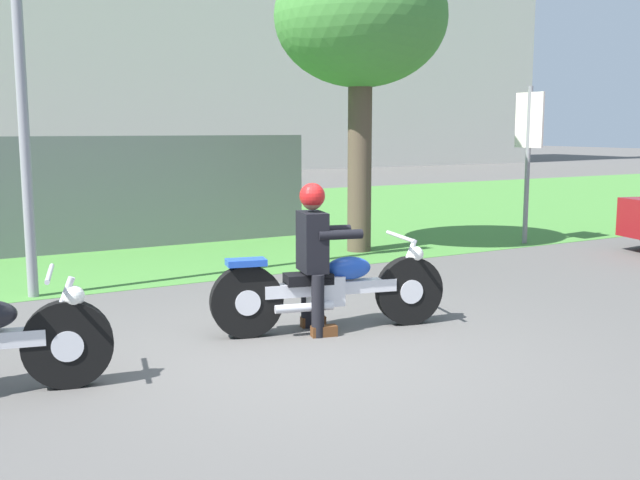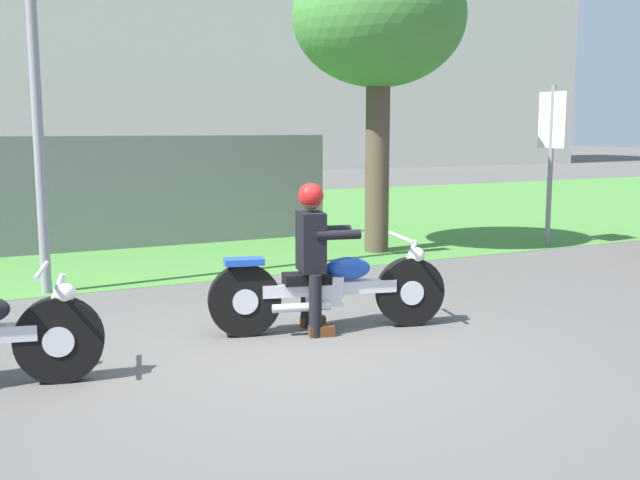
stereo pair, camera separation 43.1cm
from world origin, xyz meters
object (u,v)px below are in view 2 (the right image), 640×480
tree_roadside (379,20)px  motorcycle_lead (330,289)px  rider_lead (313,246)px  sign_banner (552,140)px

tree_roadside → motorcycle_lead: bearing=-126.3°
motorcycle_lead → tree_roadside: tree_roadside is taller
rider_lead → motorcycle_lead: bearing=-0.8°
rider_lead → tree_roadside: size_ratio=0.31×
motorcycle_lead → tree_roadside: size_ratio=0.49×
motorcycle_lead → tree_roadside: bearing=67.0°
rider_lead → tree_roadside: 5.48m
tree_roadside → sign_banner: (2.84, -0.74, -1.80)m
motorcycle_lead → rider_lead: size_ratio=1.60×
rider_lead → tree_roadside: bearing=65.1°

